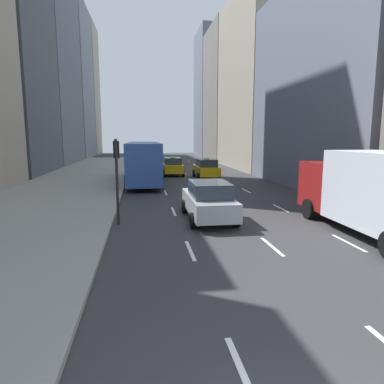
{
  "coord_description": "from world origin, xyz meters",
  "views": [
    {
      "loc": [
        -1.68,
        -2.63,
        3.65
      ],
      "look_at": [
        0.39,
        11.69,
        1.34
      ],
      "focal_mm": 32.0,
      "sensor_mm": 36.0,
      "label": 1
    }
  ],
  "objects": [
    {
      "name": "sidewalk_left",
      "position": [
        -7.0,
        27.0,
        0.07
      ],
      "size": [
        8.0,
        66.0,
        0.15
      ],
      "primitive_type": "cube",
      "color": "gray",
      "rests_on": "ground"
    },
    {
      "name": "lane_markings",
      "position": [
        2.6,
        23.0,
        0.01
      ],
      "size": [
        5.72,
        56.0,
        0.01
      ],
      "color": "white",
      "rests_on": "ground"
    },
    {
      "name": "sedan_black_near",
      "position": [
        1.2,
        12.09,
        0.88
      ],
      "size": [
        2.02,
        4.71,
        1.74
      ],
      "color": "#9EA0A5",
      "rests_on": "ground"
    },
    {
      "name": "building_row_right",
      "position": [
        12.0,
        32.11,
        12.52
      ],
      "size": [
        6.0,
        68.76,
        37.95
      ],
      "color": "slate",
      "rests_on": "ground"
    },
    {
      "name": "box_truck",
      "position": [
        6.8,
        8.4,
        1.71
      ],
      "size": [
        2.58,
        8.4,
        3.15
      ],
      "color": "maroon",
      "rests_on": "ground"
    },
    {
      "name": "traffic_light_pole",
      "position": [
        -2.75,
        11.91,
        2.41
      ],
      "size": [
        0.24,
        0.42,
        3.6
      ],
      "color": "black",
      "rests_on": "ground"
    },
    {
      "name": "building_row_left",
      "position": [
        -14.0,
        42.91,
        13.11
      ],
      "size": [
        6.0,
        82.93,
        36.55
      ],
      "color": "gray",
      "rests_on": "ground"
    },
    {
      "name": "taxi_lead",
      "position": [
        4.0,
        27.63,
        0.88
      ],
      "size": [
        2.02,
        4.4,
        1.87
      ],
      "color": "yellow",
      "rests_on": "ground"
    },
    {
      "name": "taxi_second",
      "position": [
        1.2,
        30.64,
        0.88
      ],
      "size": [
        2.02,
        4.4,
        1.87
      ],
      "color": "yellow",
      "rests_on": "ground"
    },
    {
      "name": "city_bus",
      "position": [
        -1.61,
        25.44,
        1.79
      ],
      "size": [
        2.8,
        11.61,
        3.25
      ],
      "color": "#2D519E",
      "rests_on": "ground"
    }
  ]
}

